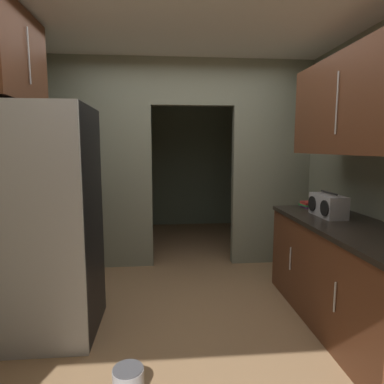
{
  "coord_description": "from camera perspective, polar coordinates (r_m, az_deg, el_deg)",
  "views": [
    {
      "loc": [
        -0.25,
        -2.64,
        1.51
      ],
      "look_at": [
        0.04,
        0.71,
        1.06
      ],
      "focal_mm": 31.03,
      "sensor_mm": 36.0,
      "label": 1
    }
  ],
  "objects": [
    {
      "name": "ground",
      "position": [
        3.05,
        0.36,
        -21.99
      ],
      "size": [
        20.0,
        20.0,
        0.0
      ],
      "primitive_type": "plane",
      "color": "#93704C"
    },
    {
      "name": "kitchen_overhead_slab",
      "position": [
        3.3,
        -0.44,
        27.18
      ],
      "size": [
        3.66,
        7.08,
        0.06
      ],
      "primitive_type": "cube",
      "color": "silver"
    },
    {
      "name": "kitchen_partition",
      "position": [
        4.19,
        -2.17,
        5.92
      ],
      "size": [
        3.26,
        0.12,
        2.58
      ],
      "color": "gray",
      "rests_on": "ground"
    },
    {
      "name": "adjoining_room_shell",
      "position": [
        5.82,
        -2.56,
        5.5
      ],
      "size": [
        3.26,
        2.36,
        2.58
      ],
      "color": "slate",
      "rests_on": "ground"
    },
    {
      "name": "refrigerator",
      "position": [
        2.9,
        -24.28,
        -4.91
      ],
      "size": [
        0.8,
        0.77,
        1.83
      ],
      "color": "black",
      "rests_on": "ground"
    },
    {
      "name": "lower_cabinet_run",
      "position": [
        3.15,
        25.21,
        -12.92
      ],
      "size": [
        0.69,
        1.88,
        0.88
      ],
      "color": "brown",
      "rests_on": "ground"
    },
    {
      "name": "upper_cabinet_counterside",
      "position": [
        2.98,
        26.79,
        13.44
      ],
      "size": [
        0.36,
        1.69,
        0.8
      ],
      "color": "brown"
    },
    {
      "name": "upper_cabinet_fridgeside",
      "position": [
        3.1,
        -29.57,
        19.77
      ],
      "size": [
        0.36,
        0.88,
        0.71
      ],
      "color": "brown"
    },
    {
      "name": "boombox",
      "position": [
        3.28,
        22.31,
        -2.17
      ],
      "size": [
        0.19,
        0.41,
        0.23
      ],
      "color": "#B2B2B7",
      "rests_on": "lower_cabinet_run"
    },
    {
      "name": "book_stack",
      "position": [
        3.7,
        19.18,
        -2.06
      ],
      "size": [
        0.13,
        0.17,
        0.06
      ],
      "color": "#8C3893",
      "rests_on": "lower_cabinet_run"
    },
    {
      "name": "paint_can",
      "position": [
        2.37,
        -10.89,
        -29.35
      ],
      "size": [
        0.19,
        0.19,
        0.18
      ],
      "color": "#99999E",
      "rests_on": "ground"
    }
  ]
}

